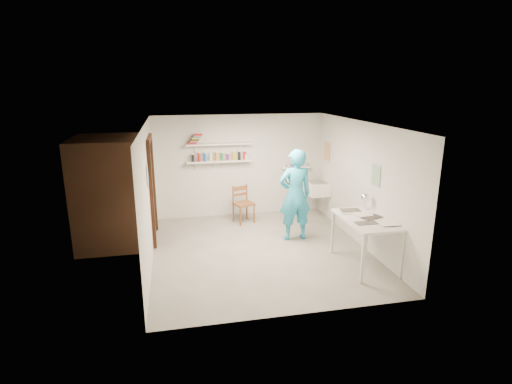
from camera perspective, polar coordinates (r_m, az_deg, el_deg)
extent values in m
cube|color=slate|center=(7.72, 0.62, -8.39)|extent=(4.00, 4.50, 0.02)
cube|color=silver|center=(7.10, 0.68, 9.80)|extent=(4.00, 4.50, 0.02)
cube|color=silver|center=(9.48, -2.32, 3.78)|extent=(4.00, 0.02, 2.40)
cube|color=silver|center=(5.24, 6.04, -5.94)|extent=(4.00, 0.02, 2.40)
cube|color=silver|center=(7.17, -15.24, -0.54)|extent=(0.02, 4.50, 2.40)
cube|color=silver|center=(7.98, 14.88, 1.08)|extent=(0.02, 4.50, 2.40)
cube|color=black|center=(8.23, -14.65, 0.08)|extent=(0.02, 0.90, 2.00)
cube|color=brown|center=(8.29, -19.57, 0.15)|extent=(1.40, 1.50, 2.10)
cube|color=brown|center=(8.03, -15.01, 7.34)|extent=(0.06, 1.05, 0.10)
cube|color=brown|center=(7.75, -14.64, -0.86)|extent=(0.06, 0.10, 2.00)
cube|color=brown|center=(8.71, -14.39, 0.93)|extent=(0.06, 0.10, 2.00)
cube|color=white|center=(9.25, -5.26, 4.39)|extent=(1.50, 0.22, 0.03)
cube|color=white|center=(9.19, -5.32, 6.84)|extent=(1.50, 0.22, 0.03)
cube|color=white|center=(9.72, 5.66, 3.53)|extent=(0.70, 0.14, 0.03)
cube|color=#334C7F|center=(7.13, -15.24, 2.28)|extent=(0.01, 0.28, 0.36)
cube|color=#995933|center=(9.51, 10.08, 5.74)|extent=(0.01, 0.34, 0.42)
cube|color=#3F724C|center=(7.43, 16.75, 2.29)|extent=(0.01, 0.30, 0.38)
cube|color=white|center=(9.51, 8.74, 0.56)|extent=(0.48, 0.60, 0.30)
imported|color=#29A8D1|center=(8.00, 5.61, -0.44)|extent=(0.70, 0.48, 1.86)
cylinder|color=beige|center=(8.13, 5.28, 2.08)|extent=(0.34, 0.05, 0.33)
cube|color=brown|center=(9.06, -1.78, -1.67)|extent=(0.52, 0.51, 0.89)
cube|color=silver|center=(7.21, 15.34, -6.92)|extent=(0.78, 1.30, 0.86)
sphere|color=white|center=(7.53, 15.37, -0.71)|extent=(0.16, 0.16, 0.16)
cylinder|color=black|center=(9.18, -9.19, 4.82)|extent=(0.06, 0.06, 0.17)
cylinder|color=red|center=(9.19, -8.32, 4.86)|extent=(0.06, 0.06, 0.17)
cylinder|color=blue|center=(9.20, -7.45, 4.90)|extent=(0.06, 0.06, 0.17)
cylinder|color=white|center=(9.21, -6.58, 4.94)|extent=(0.06, 0.06, 0.17)
cylinder|color=orange|center=(9.23, -5.71, 4.98)|extent=(0.06, 0.06, 0.17)
cylinder|color=#268C3F|center=(9.24, -4.84, 5.02)|extent=(0.06, 0.06, 0.17)
cylinder|color=#8C268C|center=(9.26, -3.98, 5.06)|extent=(0.06, 0.06, 0.17)
cylinder|color=gold|center=(9.28, -3.12, 5.10)|extent=(0.06, 0.06, 0.17)
cylinder|color=black|center=(9.30, -2.27, 5.13)|extent=(0.06, 0.06, 0.17)
cylinder|color=red|center=(9.33, -1.41, 5.17)|extent=(0.06, 0.06, 0.17)
cube|color=red|center=(9.13, -9.09, 6.85)|extent=(0.18, 0.14, 0.03)
cube|color=#1933A5|center=(9.13, -8.97, 7.03)|extent=(0.18, 0.14, 0.03)
cube|color=orange|center=(9.13, -8.85, 7.21)|extent=(0.18, 0.14, 0.03)
cube|color=black|center=(9.12, -8.74, 7.39)|extent=(0.18, 0.14, 0.03)
cube|color=yellow|center=(9.12, -8.62, 7.57)|extent=(0.18, 0.14, 0.03)
cube|color=#338C4C|center=(9.12, -8.50, 7.75)|extent=(0.18, 0.14, 0.03)
cube|color=#8C3F8C|center=(9.12, -8.38, 7.93)|extent=(0.18, 0.14, 0.03)
cube|color=red|center=(9.11, -8.26, 8.12)|extent=(0.18, 0.14, 0.03)
cylinder|color=silver|center=(9.65, 4.50, 3.83)|extent=(0.07, 0.07, 0.09)
cylinder|color=#335999|center=(9.69, 5.28, 3.86)|extent=(0.07, 0.07, 0.09)
cylinder|color=orange|center=(9.73, 6.05, 3.89)|extent=(0.07, 0.07, 0.09)
cylinder|color=#999999|center=(9.77, 6.82, 3.91)|extent=(0.07, 0.07, 0.09)
cube|color=silver|center=(7.06, 15.59, -3.65)|extent=(0.30, 0.22, 0.00)
cube|color=#4C4742|center=(7.06, 15.59, -3.62)|extent=(0.30, 0.22, 0.00)
cube|color=beige|center=(7.06, 15.59, -3.59)|extent=(0.30, 0.22, 0.00)
cube|color=#383330|center=(7.06, 15.60, -3.56)|extent=(0.30, 0.22, 0.00)
cube|color=silver|center=(7.05, 15.60, -3.52)|extent=(0.30, 0.22, 0.00)
cube|color=silver|center=(7.05, 15.60, -3.49)|extent=(0.30, 0.22, 0.00)
cube|color=#4C4742|center=(7.05, 15.60, -3.46)|extent=(0.30, 0.22, 0.00)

